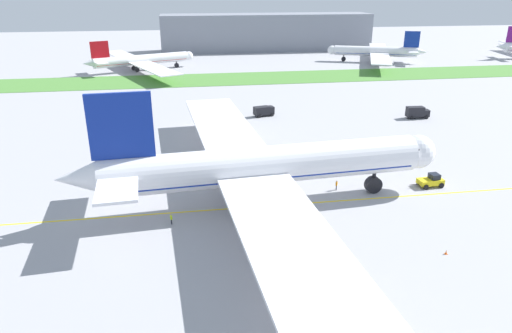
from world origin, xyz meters
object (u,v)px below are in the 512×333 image
Objects in this scene: parked_airliner_far_left at (140,60)px; pushback_tug at (431,181)px; traffic_cone_near_nose at (446,252)px; service_truck_baggage_loader at (417,112)px; airliner_foreground at (259,166)px; service_truck_fuel_bowser at (264,111)px; parked_airliner_far_centre at (377,52)px; ground_crew_marshaller_front at (337,184)px; ground_crew_wingwalker_port at (171,218)px.

pushback_tug is at bearing -65.18° from parked_airliner_far_left.
service_truck_baggage_loader is (26.87, 60.82, 1.31)m from traffic_cone_near_nose.
service_truck_fuel_bowser is (9.68, 51.00, -4.90)m from airliner_foreground.
service_truck_baggage_loader is at bearing 66.16° from traffic_cone_near_nose.
ground_crew_marshaller_front is at bearing -115.23° from parked_airliner_far_centre.
parked_airliner_far_left is at bearing 95.88° from ground_crew_wingwalker_port.
service_truck_baggage_loader is 1.05× the size of service_truck_fuel_bowser.
airliner_foreground is 1.43× the size of parked_airliner_far_centre.
ground_crew_marshaller_front is at bearing -85.27° from service_truck_fuel_bowser.
parked_airliner_far_centre reaches higher than parked_airliner_far_left.
pushback_tug is 135.90m from parked_airliner_far_centre.
service_truck_fuel_bowser reaches higher than traffic_cone_near_nose.
ground_crew_wingwalker_port is at bearing -171.30° from pushback_tug.
parked_airliner_far_centre reaches higher than service_truck_fuel_bowser.
parked_airliner_far_centre is at bearing 3.21° from parked_airliner_far_left.
ground_crew_marshaller_front is 22.58m from traffic_cone_near_nose.
service_truck_fuel_bowser reaches higher than pushback_tug.
ground_crew_marshaller_front is at bearing -71.63° from parked_airliner_far_left.
parked_airliner_far_centre is at bearing 64.77° from ground_crew_marshaller_front.
ground_crew_wingwalker_port is 77.69m from service_truck_baggage_loader.
service_truck_fuel_bowser is at bearing 67.30° from ground_crew_wingwalker_port.
ground_crew_wingwalker_port is 0.02× the size of parked_airliner_far_left.
airliner_foreground is 64.61m from service_truck_baggage_loader.
parked_airliner_far_left is at bearing 132.32° from service_truck_baggage_loader.
airliner_foreground is 161.77× the size of traffic_cone_near_nose.
service_truck_fuel_bowser is 0.08× the size of parked_airliner_far_left.
parked_airliner_far_left reaches higher than pushback_tug.
ground_crew_wingwalker_port is 2.81× the size of traffic_cone_near_nose.
parked_airliner_far_left is (-36.54, 74.21, 2.73)m from service_truck_fuel_bowser.
service_truck_baggage_loader is (48.13, 42.84, -4.75)m from airliner_foreground.
airliner_foreground reaches higher than parked_airliner_far_centre.
service_truck_baggage_loader is (61.64, 47.28, 0.61)m from ground_crew_wingwalker_port.
ground_crew_marshaller_front is at bearing 176.38° from pushback_tug.
service_truck_baggage_loader is 0.08× the size of parked_airliner_far_left.
ground_crew_marshaller_front is at bearing 13.45° from airliner_foreground.
ground_crew_wingwalker_port is at bearing 158.72° from traffic_cone_near_nose.
parked_airliner_far_centre is (60.12, 127.59, 3.55)m from ground_crew_marshaller_front.
traffic_cone_near_nose is 151.10m from parked_airliner_far_left.
traffic_cone_near_nose is 0.10× the size of service_truck_fuel_bowser.
pushback_tug is 0.09× the size of parked_airliner_far_left.
parked_airliner_far_left reaches higher than ground_crew_marshaller_front.
pushback_tug is 52.84m from service_truck_fuel_bowser.
service_truck_fuel_bowser is at bearing 112.63° from pushback_tug.
parked_airliner_far_centre is (100.62, 5.64, 0.40)m from parked_airliner_far_left.
pushback_tug is at bearing -67.37° from service_truck_fuel_bowser.
airliner_foreground is at bearing 18.18° from ground_crew_wingwalker_port.
service_truck_baggage_loader is (34.50, 39.58, 0.57)m from ground_crew_marshaller_front.
pushback_tug is at bearing -114.04° from service_truck_baggage_loader.
parked_airliner_far_centre reaches higher than pushback_tug.
ground_crew_marshaller_front is 128.53m from parked_airliner_far_left.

